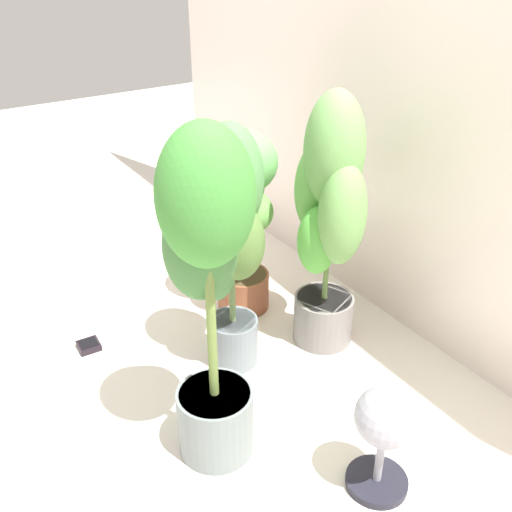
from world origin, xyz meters
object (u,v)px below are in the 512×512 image
Objects in this scene: potted_plant_center at (230,228)px; potted_plant_back_center at (329,213)px; potted_plant_front_right at (207,273)px; hygrometer_box at (89,346)px; floor_fan at (384,427)px; potted_plant_back_left at (242,202)px.

potted_plant_center is 0.93× the size of potted_plant_back_center.
potted_plant_back_center is 0.66m from potted_plant_front_right.
floor_fan is (1.07, 0.48, 0.22)m from hygrometer_box.
hygrometer_box is 1.19m from floor_fan.
potted_plant_center is 0.38m from potted_plant_back_left.
potted_plant_center is 0.78m from floor_fan.
floor_fan is at bearing 37.85° from potted_plant_front_right.
potted_plant_back_left is at bearing 142.17° from potted_plant_center.
potted_plant_center reaches higher than hygrometer_box.
potted_plant_back_left is (-0.36, -0.13, -0.06)m from potted_plant_back_center.
potted_plant_back_center reaches higher than hygrometer_box.
potted_plant_center is at bearing -100.60° from potted_plant_back_center.
potted_plant_back_center reaches higher than floor_fan.
potted_plant_back_center reaches higher than potted_plant_back_left.
potted_plant_center reaches higher than potted_plant_back_left.
potted_plant_front_right is 12.38× the size of hygrometer_box.
potted_plant_front_right reaches higher than potted_plant_center.
potted_plant_front_right is at bearing -38.59° from potted_plant_back_left.
potted_plant_front_right reaches higher than potted_plant_back_center.
hygrometer_box is at bearing -118.68° from potted_plant_back_center.
potted_plant_front_right is at bearing -134.96° from floor_fan.
potted_plant_back_left is at bearing -93.61° from hygrometer_box.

